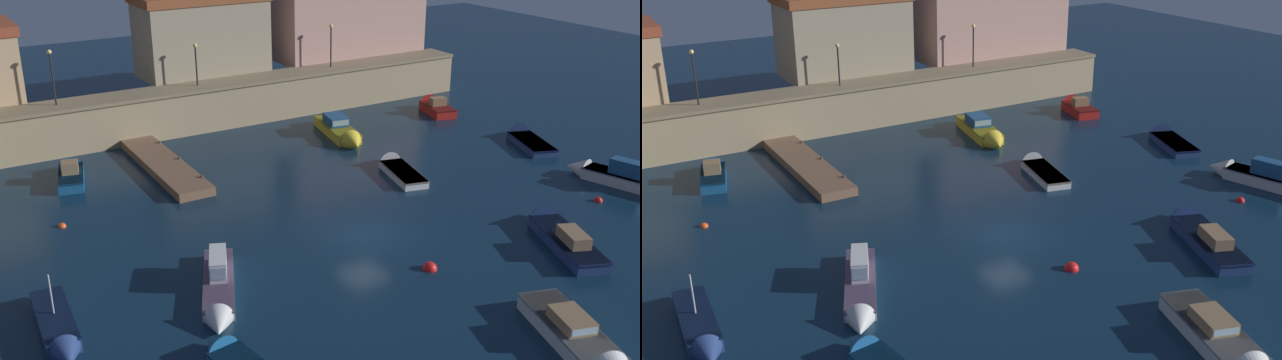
{
  "view_description": "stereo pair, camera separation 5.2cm",
  "coord_description": "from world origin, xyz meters",
  "views": [
    {
      "loc": [
        -20.51,
        -29.36,
        17.59
      ],
      "look_at": [
        0.0,
        4.63,
        1.63
      ],
      "focal_mm": 40.99,
      "sensor_mm": 36.0,
      "label": 1
    },
    {
      "loc": [
        -20.47,
        -29.39,
        17.59
      ],
      "look_at": [
        0.0,
        4.63,
        1.63
      ],
      "focal_mm": 40.99,
      "sensor_mm": 36.0,
      "label": 2
    }
  ],
  "objects": [
    {
      "name": "quay_lamp_2",
      "position": [
        11.74,
        22.32,
        5.83
      ],
      "size": [
        0.32,
        0.32,
        3.59
      ],
      "color": "black",
      "rests_on": "quay_wall"
    },
    {
      "name": "moored_boat_0",
      "position": [
        7.22,
        6.79,
        0.27
      ],
      "size": [
        2.93,
        5.96,
        1.53
      ],
      "rotation": [
        0.0,
        0.0,
        1.33
      ],
      "color": "white",
      "rests_on": "ground"
    },
    {
      "name": "pier_dock",
      "position": [
        -5.86,
        15.04,
        0.29
      ],
      "size": [
        2.36,
        11.7,
        0.7
      ],
      "color": "brown",
      "rests_on": "ground"
    },
    {
      "name": "moored_boat_6",
      "position": [
        -16.48,
        -1.53,
        0.38
      ],
      "size": [
        1.7,
        6.05,
        2.87
      ],
      "rotation": [
        0.0,
        0.0,
        -1.63
      ],
      "color": "navy",
      "rests_on": "ground"
    },
    {
      "name": "moored_boat_2",
      "position": [
        8.6,
        -5.85,
        0.4
      ],
      "size": [
        4.42,
        7.4,
        1.76
      ],
      "rotation": [
        0.0,
        0.0,
        1.17
      ],
      "color": "navy",
      "rests_on": "ground"
    },
    {
      "name": "moored_boat_10",
      "position": [
        -9.41,
        -1.92,
        0.42
      ],
      "size": [
        4.23,
        7.28,
        1.9
      ],
      "rotation": [
        0.0,
        0.0,
        -1.99
      ],
      "color": "silver",
      "rests_on": "ground"
    },
    {
      "name": "moored_boat_7",
      "position": [
        17.96,
        -2.11,
        0.52
      ],
      "size": [
        3.3,
        7.34,
        2.08
      ],
      "rotation": [
        0.0,
        0.0,
        1.82
      ],
      "color": "silver",
      "rests_on": "ground"
    },
    {
      "name": "moored_boat_3",
      "position": [
        18.34,
        16.46,
        0.45
      ],
      "size": [
        2.85,
        4.85,
        1.88
      ],
      "rotation": [
        0.0,
        0.0,
        1.32
      ],
      "color": "red",
      "rests_on": "ground"
    },
    {
      "name": "mooring_buoy_2",
      "position": [
        -13.84,
        9.55,
        0.0
      ],
      "size": [
        0.45,
        0.45,
        0.45
      ],
      "primitive_type": "sphere",
      "color": "#EA4C19",
      "rests_on": "ground"
    },
    {
      "name": "mooring_buoy_0",
      "position": [
        0.64,
        -4.85,
        0.0
      ],
      "size": [
        0.74,
        0.74,
        0.74
      ],
      "primitive_type": "sphere",
      "color": "red",
      "rests_on": "ground"
    },
    {
      "name": "mooring_buoy_1",
      "position": [
        14.72,
        -3.48,
        0.0
      ],
      "size": [
        0.53,
        0.53,
        0.53
      ],
      "primitive_type": "sphere",
      "color": "red",
      "rests_on": "ground"
    },
    {
      "name": "ground_plane",
      "position": [
        0.0,
        0.0,
        0.0
      ],
      "size": [
        125.35,
        125.35,
        0.0
      ],
      "primitive_type": "plane",
      "color": "#0C2338"
    },
    {
      "name": "quay_lamp_1",
      "position": [
        -0.32,
        22.32,
        5.61
      ],
      "size": [
        0.32,
        0.32,
        3.22
      ],
      "color": "black",
      "rests_on": "quay_wall"
    },
    {
      "name": "moored_boat_12",
      "position": [
        -11.6,
        16.58,
        0.44
      ],
      "size": [
        2.65,
        5.23,
        1.82
      ],
      "rotation": [
        0.0,
        0.0,
        1.33
      ],
      "color": "#195689",
      "rests_on": "ground"
    },
    {
      "name": "moored_boat_9",
      "position": [
        19.05,
        6.83,
        0.27
      ],
      "size": [
        3.81,
        6.17,
        1.75
      ],
      "rotation": [
        0.0,
        0.0,
        1.2
      ],
      "color": "navy",
      "rests_on": "ground"
    },
    {
      "name": "moored_boat_11",
      "position": [
        1.44,
        -13.64,
        0.43
      ],
      "size": [
        3.89,
        7.14,
        1.8
      ],
      "rotation": [
        0.0,
        0.0,
        -1.88
      ],
      "color": "silver",
      "rests_on": "ground"
    },
    {
      "name": "old_town_backdrop",
      "position": [
        2.73,
        26.16,
        6.62
      ],
      "size": [
        45.33,
        5.51,
        7.57
      ],
      "color": "tan",
      "rests_on": "ground"
    },
    {
      "name": "quay_wall",
      "position": [
        0.0,
        22.32,
        1.74
      ],
      "size": [
        47.79,
        3.15,
        3.45
      ],
      "color": "#9E8966",
      "rests_on": "ground"
    },
    {
      "name": "moored_boat_8",
      "position": [
        7.86,
        14.57,
        0.5
      ],
      "size": [
        3.14,
        7.36,
        1.91
      ],
      "rotation": [
        0.0,
        0.0,
        -1.77
      ],
      "color": "gold",
      "rests_on": "ground"
    },
    {
      "name": "quay_lamp_0",
      "position": [
        -10.85,
        22.32,
        6.0
      ],
      "size": [
        0.32,
        0.32,
        3.89
      ],
      "color": "black",
      "rests_on": "quay_wall"
    }
  ]
}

